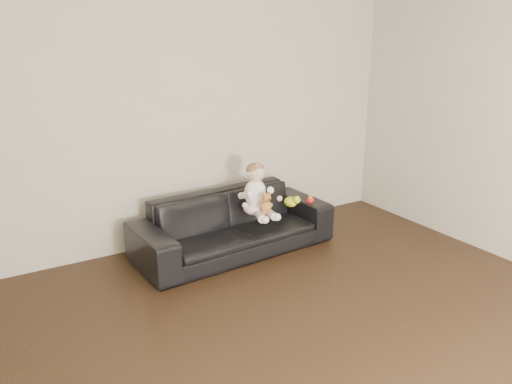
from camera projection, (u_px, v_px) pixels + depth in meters
wall_back at (164, 111)px, 4.56m from camera, size 5.00×0.00×5.00m
sofa at (234, 224)px, 4.68m from camera, size 1.92×0.86×0.55m
baby at (257, 193)px, 4.60m from camera, size 0.36×0.44×0.49m
teddy_bear at (266, 203)px, 4.50m from camera, size 0.13×0.12×0.19m
toy_green at (290, 202)px, 4.86m from camera, size 0.17×0.18×0.10m
toy_rattle at (310, 200)px, 4.94m from camera, size 0.09×0.09×0.08m
toy_blue_disc at (314, 205)px, 4.90m from camera, size 0.14×0.14×0.02m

